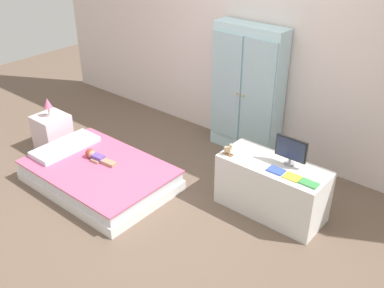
# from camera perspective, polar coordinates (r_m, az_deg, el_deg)

# --- Properties ---
(ground_plane) EXTENTS (10.00, 10.00, 0.02)m
(ground_plane) POSITION_cam_1_polar(r_m,az_deg,el_deg) (4.28, -3.79, -7.96)
(ground_plane) COLOR brown
(back_wall) EXTENTS (6.40, 0.05, 2.70)m
(back_wall) POSITION_cam_1_polar(r_m,az_deg,el_deg) (4.83, 8.92, 14.19)
(back_wall) COLOR silver
(back_wall) RESTS_ON ground_plane
(bed) EXTENTS (1.47, 0.99, 0.23)m
(bed) POSITION_cam_1_polar(r_m,az_deg,el_deg) (4.59, -11.92, -3.98)
(bed) COLOR white
(bed) RESTS_ON ground_plane
(pillow) EXTENTS (0.32, 0.71, 0.06)m
(pillow) POSITION_cam_1_polar(r_m,az_deg,el_deg) (4.90, -16.11, -0.30)
(pillow) COLOR silver
(pillow) RESTS_ON bed
(doll) EXTENTS (0.39, 0.14, 0.10)m
(doll) POSITION_cam_1_polar(r_m,az_deg,el_deg) (4.63, -12.45, -1.52)
(doll) COLOR #6B4CB2
(doll) RESTS_ON bed
(nightstand) EXTENTS (0.35, 0.35, 0.41)m
(nightstand) POSITION_cam_1_polar(r_m,az_deg,el_deg) (5.36, -17.61, 1.51)
(nightstand) COLOR silver
(nightstand) RESTS_ON ground_plane
(table_lamp) EXTENTS (0.10, 0.10, 0.22)m
(table_lamp) POSITION_cam_1_polar(r_m,az_deg,el_deg) (5.21, -18.19, 5.00)
(table_lamp) COLOR #B7B2AD
(table_lamp) RESTS_ON nightstand
(wardrobe) EXTENTS (0.81, 0.28, 1.46)m
(wardrobe) POSITION_cam_1_polar(r_m,az_deg,el_deg) (4.90, 7.17, 6.85)
(wardrobe) COLOR silver
(wardrobe) RESTS_ON ground_plane
(tv_stand) EXTENTS (0.99, 0.43, 0.52)m
(tv_stand) POSITION_cam_1_polar(r_m,az_deg,el_deg) (4.11, 10.29, -5.61)
(tv_stand) COLOR silver
(tv_stand) RESTS_ON ground_plane
(tv_monitor) EXTENTS (0.30, 0.10, 0.26)m
(tv_monitor) POSITION_cam_1_polar(r_m,az_deg,el_deg) (3.91, 12.72, -0.72)
(tv_monitor) COLOR #99999E
(tv_monitor) RESTS_ON tv_stand
(rocking_horse_toy) EXTENTS (0.10, 0.04, 0.13)m
(rocking_horse_toy) POSITION_cam_1_polar(r_m,az_deg,el_deg) (4.02, 4.80, -0.68)
(rocking_horse_toy) COLOR #8E6642
(rocking_horse_toy) RESTS_ON tv_stand
(book_blue) EXTENTS (0.14, 0.10, 0.01)m
(book_blue) POSITION_cam_1_polar(r_m,az_deg,el_deg) (3.86, 10.84, -3.39)
(book_blue) COLOR blue
(book_blue) RESTS_ON tv_stand
(book_yellow) EXTENTS (0.14, 0.11, 0.01)m
(book_yellow) POSITION_cam_1_polar(r_m,az_deg,el_deg) (3.80, 12.87, -4.20)
(book_yellow) COLOR gold
(book_yellow) RESTS_ON tv_stand
(book_green) EXTENTS (0.15, 0.09, 0.01)m
(book_green) POSITION_cam_1_polar(r_m,az_deg,el_deg) (3.75, 14.93, -4.96)
(book_green) COLOR #429E51
(book_green) RESTS_ON tv_stand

